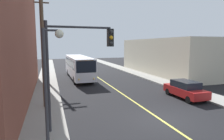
% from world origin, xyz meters
% --- Properties ---
extents(ground_plane, '(120.00, 120.00, 0.00)m').
position_xyz_m(ground_plane, '(0.00, 0.00, 0.00)').
color(ground_plane, black).
extents(sidewalk_left, '(2.50, 90.00, 0.15)m').
position_xyz_m(sidewalk_left, '(-7.25, 10.00, 0.07)').
color(sidewalk_left, gray).
rests_on(sidewalk_left, ground).
extents(sidewalk_right, '(2.50, 90.00, 0.15)m').
position_xyz_m(sidewalk_right, '(7.25, 10.00, 0.07)').
color(sidewalk_right, gray).
rests_on(sidewalk_right, ground).
extents(lane_stripe_center, '(0.16, 60.00, 0.01)m').
position_xyz_m(lane_stripe_center, '(0.00, 15.00, 0.01)').
color(lane_stripe_center, '#D8CC4C').
rests_on(lane_stripe_center, ground).
extents(building_right_warehouse, '(12.00, 20.74, 5.86)m').
position_xyz_m(building_right_warehouse, '(14.50, 18.36, 2.93)').
color(building_right_warehouse, beige).
rests_on(building_right_warehouse, ground).
extents(city_bus, '(2.69, 12.18, 3.20)m').
position_xyz_m(city_bus, '(-2.87, 17.74, 1.82)').
color(city_bus, silver).
rests_on(city_bus, ground).
extents(parked_car_red, '(1.83, 4.41, 1.62)m').
position_xyz_m(parked_car_red, '(4.94, 3.99, 0.84)').
color(parked_car_red, maroon).
rests_on(parked_car_red, ground).
extents(utility_pole_near, '(2.40, 0.28, 11.48)m').
position_xyz_m(utility_pole_near, '(-7.26, 4.89, 6.42)').
color(utility_pole_near, brown).
rests_on(utility_pole_near, sidewalk_left).
extents(utility_pole_mid, '(2.40, 0.28, 11.72)m').
position_xyz_m(utility_pole_mid, '(-7.62, 17.27, 6.54)').
color(utility_pole_mid, brown).
rests_on(utility_pole_mid, sidewalk_left).
extents(traffic_signal_left_corner, '(3.75, 0.48, 6.00)m').
position_xyz_m(traffic_signal_left_corner, '(-5.41, 0.15, 4.30)').
color(traffic_signal_left_corner, '#2D2D33').
rests_on(traffic_signal_left_corner, sidewalk_left).
extents(street_lamp_left, '(0.98, 0.40, 5.50)m').
position_xyz_m(street_lamp_left, '(-6.83, -1.30, 3.74)').
color(street_lamp_left, '#38383D').
rests_on(street_lamp_left, sidewalk_left).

